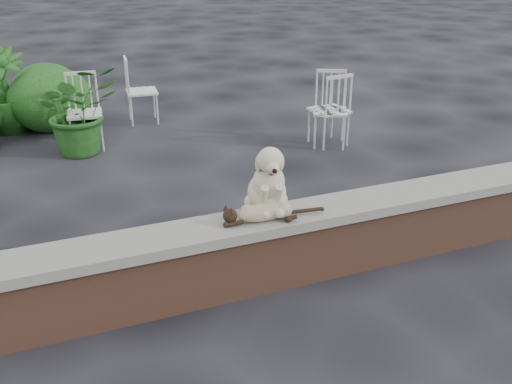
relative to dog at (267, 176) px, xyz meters
name	(u,v)px	position (x,y,z in m)	size (l,w,h in m)	color
ground	(358,262)	(0.79, -0.11, -0.86)	(60.00, 60.00, 0.00)	black
brick_wall	(361,236)	(0.79, -0.11, -0.61)	(6.00, 0.30, 0.50)	brown
capstone	(363,204)	(0.79, -0.11, -0.32)	(6.20, 0.40, 0.08)	slate
dog	(267,176)	(0.00, 0.00, 0.00)	(0.36, 0.48, 0.56)	beige
cat	(265,211)	(-0.08, -0.15, -0.20)	(0.92, 0.22, 0.16)	tan
chair_c	(329,109)	(1.96, 2.61, -0.39)	(0.56, 0.56, 0.94)	white
chair_b	(84,112)	(-0.95, 3.61, -0.39)	(0.56, 0.56, 0.94)	white
chair_e	(142,90)	(-0.06, 4.45, -0.39)	(0.56, 0.56, 0.94)	white
chair_d	(330,110)	(1.95, 2.57, -0.39)	(0.56, 0.56, 0.94)	white
potted_plant_a	(78,110)	(-1.03, 3.47, -0.31)	(0.98, 0.85, 1.09)	#214413
potted_plant_b	(4,91)	(-1.86, 4.70, -0.29)	(0.63, 0.63, 1.13)	#214413
shrubbery	(22,103)	(-1.66, 4.72, -0.47)	(2.27, 2.14, 0.91)	#214413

